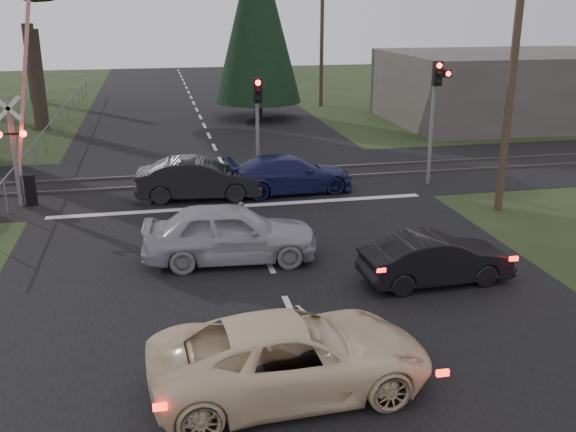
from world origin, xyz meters
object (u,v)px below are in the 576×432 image
object	(u,v)px
crossing_signal	(21,148)
utility_pole_mid	(322,35)
traffic_signal_center	(258,113)
silver_car	(230,233)
traffic_signal_right	(436,99)
cream_coupe	(291,356)
blue_sedan	(290,174)
utility_pole_far	(260,24)
dark_car_far	(199,179)
dark_hatchback	(436,259)
utility_pole_near	(513,69)

from	to	relation	value
crossing_signal	utility_pole_mid	xyz separation A→B (m)	(15.77, 20.21, 2.67)
traffic_signal_center	silver_car	size ratio (longest dim) A/B	0.87
traffic_signal_right	cream_coupe	world-z (taller)	traffic_signal_right
utility_pole_mid	blue_sedan	world-z (taller)	utility_pole_mid
crossing_signal	utility_pole_far	world-z (taller)	utility_pole_far
silver_car	blue_sedan	size ratio (longest dim) A/B	0.99
cream_coupe	dark_car_far	xyz separation A→B (m)	(-0.70, 12.51, 0.02)
crossing_signal	dark_car_far	size ratio (longest dim) A/B	1.57
cream_coupe	dark_hatchback	bearing A→B (deg)	-52.19
utility_pole_near	blue_sedan	bearing A→B (deg)	151.09
crossing_signal	blue_sedan	distance (m)	9.37
traffic_signal_right	blue_sedan	bearing A→B (deg)	178.77
utility_pole_mid	dark_car_far	xyz separation A→B (m)	(-9.86, -20.56, -4.00)
crossing_signal	utility_pole_near	size ratio (longest dim) A/B	0.77
cream_coupe	dark_car_far	bearing A→B (deg)	0.18
utility_pole_far	crossing_signal	bearing A→B (deg)	-109.23
utility_pole_mid	utility_pole_far	world-z (taller)	same
traffic_signal_right	utility_pole_mid	bearing A→B (deg)	87.34
crossing_signal	cream_coupe	size ratio (longest dim) A/B	1.37
dark_car_far	silver_car	bearing A→B (deg)	-171.48
traffic_signal_right	crossing_signal	bearing A→B (deg)	178.79
utility_pole_near	traffic_signal_right	bearing A→B (deg)	105.34
cream_coupe	dark_car_far	world-z (taller)	dark_car_far
crossing_signal	traffic_signal_right	xyz separation A→B (m)	(14.82, -0.31, 1.26)
traffic_signal_center	utility_pole_mid	world-z (taller)	utility_pole_mid
cream_coupe	blue_sedan	bearing A→B (deg)	-14.84
utility_pole_mid	cream_coupe	distance (m)	34.55
crossing_signal	cream_coupe	distance (m)	14.52
utility_pole_mid	blue_sedan	xyz separation A→B (m)	(-6.51, -20.41, -4.04)
utility_pole_far	dark_hatchback	bearing A→B (deg)	-94.88
utility_pole_mid	blue_sedan	bearing A→B (deg)	-107.69
cream_coupe	blue_sedan	size ratio (longest dim) A/B	1.07
crossing_signal	utility_pole_far	xyz separation A→B (m)	(15.77, 45.21, 2.67)
crossing_signal	dark_hatchback	bearing A→B (deg)	-38.72
traffic_signal_right	cream_coupe	bearing A→B (deg)	-123.18
traffic_signal_center	utility_pole_near	size ratio (longest dim) A/B	0.46
crossing_signal	utility_pole_mid	world-z (taller)	utility_pole_mid
crossing_signal	utility_pole_mid	size ratio (longest dim) A/B	0.77
silver_car	crossing_signal	bearing A→B (deg)	48.97
traffic_signal_center	cream_coupe	xyz separation A→B (m)	(-1.66, -13.75, -2.10)
utility_pole_near	dark_hatchback	world-z (taller)	utility_pole_near
crossing_signal	blue_sedan	world-z (taller)	crossing_signal
traffic_signal_center	cream_coupe	distance (m)	14.01
traffic_signal_right	silver_car	size ratio (longest dim) A/B	1.00
traffic_signal_right	blue_sedan	world-z (taller)	traffic_signal_right
traffic_signal_right	cream_coupe	size ratio (longest dim) A/B	0.92
silver_car	dark_hatchback	bearing A→B (deg)	-112.65
traffic_signal_right	dark_hatchback	bearing A→B (deg)	-113.05
blue_sedan	crossing_signal	bearing A→B (deg)	84.78
crossing_signal	utility_pole_far	bearing A→B (deg)	70.77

